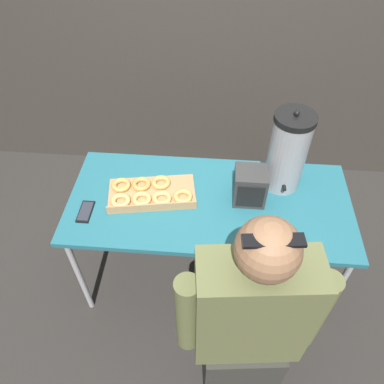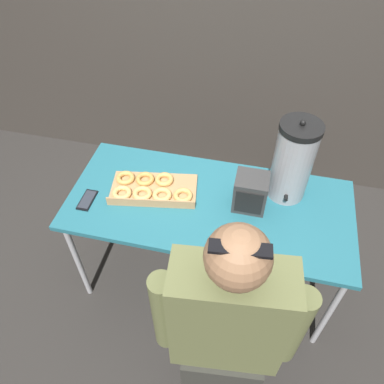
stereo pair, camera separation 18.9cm
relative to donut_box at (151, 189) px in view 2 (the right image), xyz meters
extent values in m
plane|color=#2D2B28|center=(0.31, -0.01, -0.72)|extent=(12.00, 12.00, 0.00)
cube|color=#236675|center=(0.31, -0.01, -0.03)|extent=(1.46, 0.66, 0.03)
cylinder|color=#ADADB2|center=(-0.37, -0.29, -0.39)|extent=(0.03, 0.03, 0.68)
cylinder|color=#ADADB2|center=(1.00, -0.29, -0.39)|extent=(0.03, 0.03, 0.68)
cylinder|color=#ADADB2|center=(-0.37, 0.27, -0.39)|extent=(0.03, 0.03, 0.68)
cylinder|color=#ADADB2|center=(1.00, 0.27, -0.39)|extent=(0.03, 0.03, 0.68)
cube|color=tan|center=(0.01, 0.01, -0.01)|extent=(0.48, 0.31, 0.02)
cube|color=tan|center=(0.03, -0.10, 0.01)|extent=(0.44, 0.08, 0.04)
torus|color=#EAB265|center=(-0.14, -0.07, 0.01)|extent=(0.12, 0.12, 0.03)
torus|color=#E9B165|center=(-0.03, -0.05, 0.01)|extent=(0.13, 0.13, 0.03)
torus|color=#E9B064|center=(0.07, -0.04, 0.01)|extent=(0.14, 0.14, 0.03)
torus|color=#DCA457|center=(0.18, -0.02, 0.01)|extent=(0.14, 0.14, 0.03)
torus|color=tan|center=(-0.16, 0.04, 0.01)|extent=(0.14, 0.14, 0.03)
torus|color=#CE9549|center=(-0.05, 0.05, 0.01)|extent=(0.14, 0.14, 0.03)
torus|color=tan|center=(0.05, 0.07, 0.01)|extent=(0.13, 0.13, 0.03)
cylinder|color=#939399|center=(0.69, 0.15, 0.18)|extent=(0.19, 0.19, 0.41)
cylinder|color=black|center=(0.69, 0.15, 0.40)|extent=(0.20, 0.20, 0.03)
sphere|color=black|center=(0.69, 0.15, 0.43)|extent=(0.03, 0.03, 0.03)
cylinder|color=black|center=(0.69, 0.05, 0.05)|extent=(0.02, 0.05, 0.02)
cube|color=black|center=(-0.30, -0.14, -0.01)|extent=(0.06, 0.14, 0.01)
cube|color=#2D333D|center=(-0.30, -0.14, -0.01)|extent=(0.06, 0.12, 0.00)
cube|color=#333333|center=(0.51, 0.02, 0.08)|extent=(0.16, 0.14, 0.19)
cube|color=black|center=(0.51, -0.05, 0.08)|extent=(0.13, 0.01, 0.14)
cube|color=#33332D|center=(0.51, -0.62, -0.49)|extent=(0.38, 0.28, 0.47)
cube|color=#60663D|center=(0.51, -0.62, 0.05)|extent=(0.46, 0.25, 0.60)
sphere|color=#8E6647|center=(0.51, -0.62, 0.46)|extent=(0.21, 0.21, 0.21)
cube|color=black|center=(0.51, -0.65, 0.54)|extent=(0.19, 0.07, 0.01)
cylinder|color=#60663D|center=(0.76, -0.60, 0.02)|extent=(0.10, 0.10, 0.48)
cylinder|color=#60663D|center=(0.26, -0.65, 0.02)|extent=(0.10, 0.10, 0.48)
camera|label=1|loc=(0.33, -1.30, 1.42)|focal=35.00mm
camera|label=2|loc=(0.51, -1.27, 1.42)|focal=35.00mm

